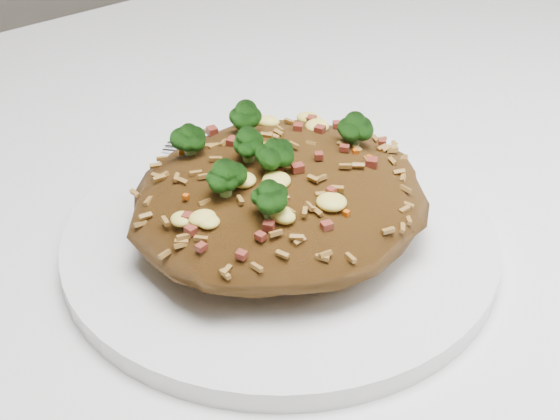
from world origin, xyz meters
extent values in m
cube|color=white|center=(0.00, 0.00, 0.73)|extent=(1.20, 0.80, 0.04)
cylinder|color=brown|center=(0.54, 0.34, 0.35)|extent=(0.06, 0.06, 0.71)
cylinder|color=white|center=(0.01, -0.06, 0.76)|extent=(0.28, 0.28, 0.01)
ellipsoid|color=brown|center=(0.01, -0.06, 0.79)|extent=(0.19, 0.17, 0.05)
ellipsoid|color=#0E3A07|center=(-0.03, -0.06, 0.82)|extent=(0.02, 0.02, 0.02)
ellipsoid|color=#0E3A07|center=(-0.02, 0.00, 0.82)|extent=(0.02, 0.02, 0.02)
ellipsoid|color=#0E3A07|center=(0.02, -0.01, 0.82)|extent=(0.02, 0.02, 0.02)
ellipsoid|color=#0E3A07|center=(0.07, -0.06, 0.82)|extent=(0.02, 0.02, 0.02)
ellipsoid|color=#0E3A07|center=(0.00, -0.04, 0.82)|extent=(0.02, 0.02, 0.02)
ellipsoid|color=#0E3A07|center=(0.00, -0.06, 0.82)|extent=(0.02, 0.02, 0.02)
ellipsoid|color=#0E3A07|center=(-0.02, -0.09, 0.82)|extent=(0.02, 0.02, 0.02)
cube|color=silver|center=(0.09, -0.02, 0.77)|extent=(0.07, 0.08, 0.00)
cube|color=silver|center=(0.03, 0.05, 0.77)|extent=(0.04, 0.04, 0.00)
camera|label=1|loc=(-0.24, -0.37, 1.06)|focal=50.00mm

